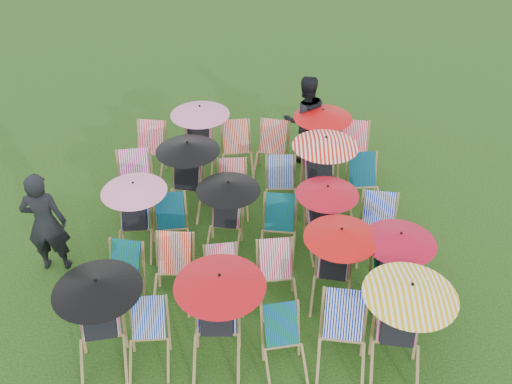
{
  "coord_description": "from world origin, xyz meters",
  "views": [
    {
      "loc": [
        0.17,
        -7.1,
        6.45
      ],
      "look_at": [
        0.07,
        0.44,
        0.9
      ],
      "focal_mm": 40.0,
      "sensor_mm": 36.0,
      "label": 1
    }
  ],
  "objects_px": {
    "deckchair_29": "(354,152)",
    "person_rear": "(305,119)",
    "deckchair_0": "(100,321)",
    "person_left": "(45,223)",
    "deckchair_5": "(401,327)"
  },
  "relations": [
    {
      "from": "deckchair_0",
      "to": "person_left",
      "type": "bearing_deg",
      "value": 114.11
    },
    {
      "from": "deckchair_0",
      "to": "person_left",
      "type": "relative_size",
      "value": 0.76
    },
    {
      "from": "deckchair_5",
      "to": "deckchair_29",
      "type": "relative_size",
      "value": 1.49
    },
    {
      "from": "person_rear",
      "to": "deckchair_5",
      "type": "bearing_deg",
      "value": 87.02
    },
    {
      "from": "deckchair_29",
      "to": "person_rear",
      "type": "distance_m",
      "value": 1.16
    },
    {
      "from": "deckchair_0",
      "to": "deckchair_29",
      "type": "distance_m",
      "value": 5.98
    },
    {
      "from": "deckchair_0",
      "to": "deckchair_29",
      "type": "height_order",
      "value": "deckchair_0"
    },
    {
      "from": "deckchair_0",
      "to": "deckchair_5",
      "type": "bearing_deg",
      "value": -11.56
    },
    {
      "from": "deckchair_0",
      "to": "person_rear",
      "type": "bearing_deg",
      "value": 49.26
    },
    {
      "from": "person_left",
      "to": "person_rear",
      "type": "relative_size",
      "value": 0.99
    },
    {
      "from": "person_rear",
      "to": "deckchair_0",
      "type": "bearing_deg",
      "value": 46.31
    },
    {
      "from": "deckchair_29",
      "to": "person_left",
      "type": "distance_m",
      "value": 5.82
    },
    {
      "from": "deckchair_29",
      "to": "person_left",
      "type": "xyz_separation_m",
      "value": [
        -5.11,
        -2.76,
        0.42
      ]
    },
    {
      "from": "person_rear",
      "to": "deckchair_29",
      "type": "bearing_deg",
      "value": 138.16
    },
    {
      "from": "deckchair_0",
      "to": "deckchair_29",
      "type": "xyz_separation_m",
      "value": [
        3.89,
        4.53,
        -0.24
      ]
    }
  ]
}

